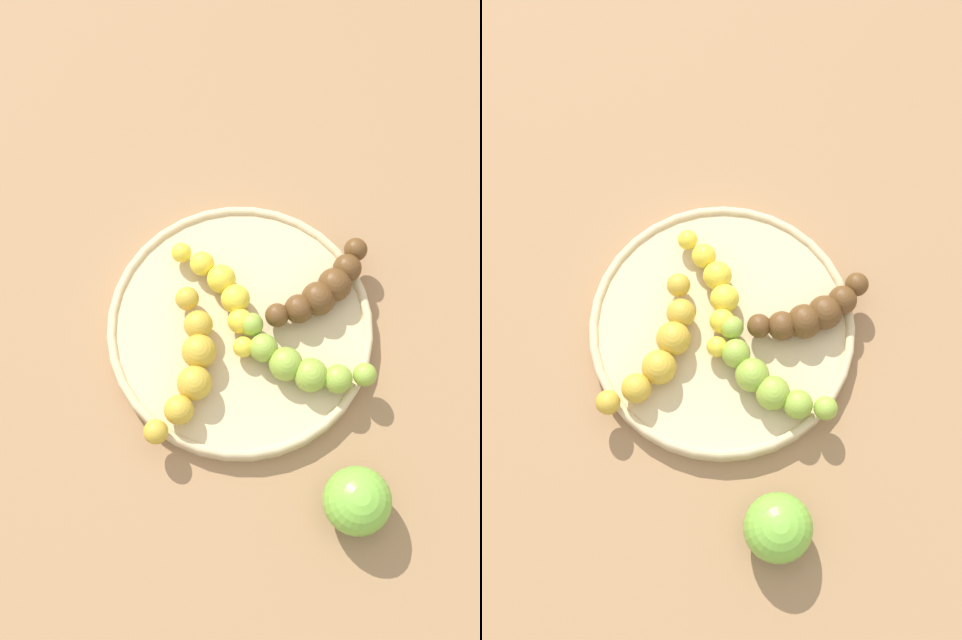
# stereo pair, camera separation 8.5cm
# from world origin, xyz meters

# --- Properties ---
(ground_plane) EXTENTS (2.40, 2.40, 0.00)m
(ground_plane) POSITION_xyz_m (0.00, 0.00, 0.00)
(ground_plane) COLOR #936D47
(fruit_bowl) EXTENTS (0.28, 0.28, 0.02)m
(fruit_bowl) POSITION_xyz_m (0.00, 0.00, 0.01)
(fruit_bowl) COLOR #D1B784
(fruit_bowl) RESTS_ON ground_plane
(banana_yellow) EXTENTS (0.15, 0.06, 0.03)m
(banana_yellow) POSITION_xyz_m (0.04, -0.01, 0.03)
(banana_yellow) COLOR yellow
(banana_yellow) RESTS_ON fruit_bowl
(banana_spotted) EXTENTS (0.12, 0.14, 0.04)m
(banana_spotted) POSITION_xyz_m (-0.01, 0.07, 0.04)
(banana_spotted) COLOR gold
(banana_spotted) RESTS_ON fruit_bowl
(banana_green) EXTENTS (0.14, 0.09, 0.04)m
(banana_green) POSITION_xyz_m (-0.08, -0.02, 0.04)
(banana_green) COLOR #8CAD38
(banana_green) RESTS_ON fruit_bowl
(banana_overripe) EXTENTS (0.05, 0.14, 0.04)m
(banana_overripe) POSITION_xyz_m (-0.03, -0.09, 0.04)
(banana_overripe) COLOR #593819
(banana_overripe) RESTS_ON fruit_bowl
(apple_green) EXTENTS (0.07, 0.07, 0.07)m
(apple_green) POSITION_xyz_m (-0.22, 0.03, 0.03)
(apple_green) COLOR #72B238
(apple_green) RESTS_ON ground_plane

